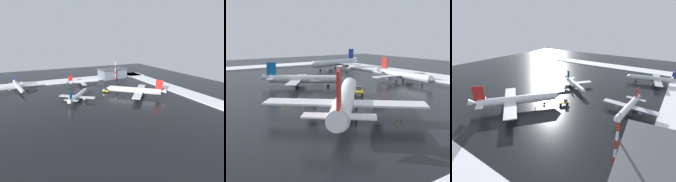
# 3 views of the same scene
# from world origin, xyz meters

# --- Properties ---
(ground_plane) EXTENTS (240.00, 240.00, 0.00)m
(ground_plane) POSITION_xyz_m (0.00, 0.00, 0.00)
(ground_plane) COLOR black
(snow_bank_right) EXTENTS (14.00, 116.00, 0.50)m
(snow_bank_right) POSITION_xyz_m (67.00, 0.00, 0.25)
(snow_bank_right) COLOR white
(snow_bank_right) RESTS_ON ground_plane
(airplane_far_rear) EXTENTS (32.12, 29.61, 11.60)m
(airplane_far_rear) POSITION_xyz_m (-32.17, 11.42, 3.83)
(airplane_far_rear) COLOR white
(airplane_far_rear) RESTS_ON ground_plane
(airplane_foreground_jet) EXTENTS (20.16, 22.98, 8.03)m
(airplane_foreground_jet) POSITION_xyz_m (3.63, 2.80, 2.66)
(airplane_foreground_jet) COLOR silver
(airplane_foreground_jet) RESTS_ON ground_plane
(airplane_distant_tail) EXTENTS (26.76, 31.98, 9.55)m
(airplane_distant_tail) POSITION_xyz_m (37.61, -33.65, 3.16)
(airplane_distant_tail) COLOR silver
(airplane_distant_tail) RESTS_ON ground_plane
(airplane_parked_portside) EXTENTS (27.92, 23.15, 8.29)m
(airplane_parked_portside) POSITION_xyz_m (-9.38, -31.07, 2.74)
(airplane_parked_portside) COLOR silver
(airplane_parked_portside) RESTS_ON ground_plane
(pushback_tug) EXTENTS (4.98, 4.56, 2.50)m
(pushback_tug) POSITION_xyz_m (-17.33, -4.31, 1.28)
(pushback_tug) COLOR gold
(pushback_tug) RESTS_ON ground_plane
(ground_crew_near_tug) EXTENTS (0.36, 0.36, 1.71)m
(ground_crew_near_tug) POSITION_xyz_m (-29.28, 2.78, 0.97)
(ground_crew_near_tug) COLOR black
(ground_crew_near_tug) RESTS_ON ground_plane
(ground_crew_by_nose_gear) EXTENTS (0.36, 0.36, 1.71)m
(ground_crew_by_nose_gear) POSITION_xyz_m (-16.39, 13.97, 0.97)
(ground_crew_by_nose_gear) COLOR black
(ground_crew_by_nose_gear) RESTS_ON ground_plane
(antenna_mast) EXTENTS (0.70, 0.70, 15.91)m
(antenna_mast) POSITION_xyz_m (-40.37, -35.87, 7.96)
(antenna_mast) COLOR red
(antenna_mast) RESTS_ON ground_plane
(cargo_hangar) EXTENTS (26.60, 17.86, 8.80)m
(cargo_hangar) POSITION_xyz_m (-41.40, -44.77, 4.44)
(cargo_hangar) COLOR slate
(cargo_hangar) RESTS_ON ground_plane
(traffic_cone_near_nose) EXTENTS (0.36, 0.36, 0.55)m
(traffic_cone_near_nose) POSITION_xyz_m (-19.65, 19.81, 0.28)
(traffic_cone_near_nose) COLOR orange
(traffic_cone_near_nose) RESTS_ON ground_plane
(traffic_cone_mid_line) EXTENTS (0.36, 0.36, 0.55)m
(traffic_cone_mid_line) POSITION_xyz_m (-42.38, 6.66, 0.28)
(traffic_cone_mid_line) COLOR orange
(traffic_cone_mid_line) RESTS_ON ground_plane
(traffic_cone_wingtip_side) EXTENTS (0.36, 0.36, 0.55)m
(traffic_cone_wingtip_side) POSITION_xyz_m (-40.80, 3.81, 0.28)
(traffic_cone_wingtip_side) COLOR orange
(traffic_cone_wingtip_side) RESTS_ON ground_plane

